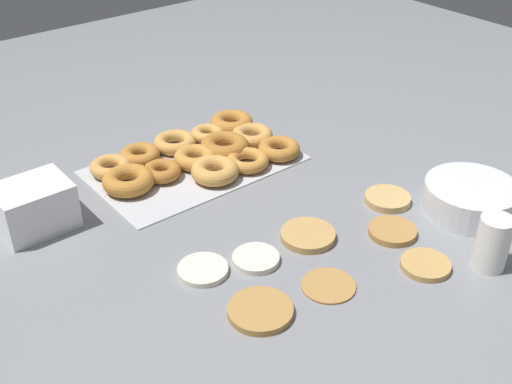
{
  "coord_description": "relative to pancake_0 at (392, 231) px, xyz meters",
  "views": [
    {
      "loc": [
        0.71,
        0.78,
        0.76
      ],
      "look_at": [
        -0.0,
        -0.11,
        0.04
      ],
      "focal_mm": 45.0,
      "sensor_mm": 36.0,
      "label": 1
    }
  ],
  "objects": [
    {
      "name": "pancake_3",
      "position": [
        0.35,
        0.01,
        -0.0
      ],
      "size": [
        0.11,
        0.11,
        0.01
      ],
      "primitive_type": "cylinder",
      "color": "#B27F42",
      "rests_on": "ground_plane"
    },
    {
      "name": "pancake_0",
      "position": [
        0.0,
        0.0,
        0.0
      ],
      "size": [
        0.1,
        0.1,
        0.01
      ],
      "primitive_type": "cylinder",
      "color": "#B27F42",
      "rests_on": "ground_plane"
    },
    {
      "name": "pancake_7",
      "position": [
        0.37,
        -0.14,
        -0.0
      ],
      "size": [
        0.09,
        0.09,
        0.01
      ],
      "primitive_type": "cylinder",
      "color": "silver",
      "rests_on": "ground_plane"
    },
    {
      "name": "pancake_1",
      "position": [
        0.27,
        -0.1,
        -0.0
      ],
      "size": [
        0.09,
        0.09,
        0.01
      ],
      "primitive_type": "cylinder",
      "color": "silver",
      "rests_on": "ground_plane"
    },
    {
      "name": "paper_cup",
      "position": [
        -0.06,
        0.18,
        0.05
      ],
      "size": [
        0.06,
        0.06,
        0.11
      ],
      "color": "white",
      "rests_on": "ground_plane"
    },
    {
      "name": "pancake_6",
      "position": [
        0.03,
        0.11,
        -0.0
      ],
      "size": [
        0.09,
        0.09,
        0.01
      ],
      "primitive_type": "cylinder",
      "color": "tan",
      "rests_on": "ground_plane"
    },
    {
      "name": "pancake_2",
      "position": [
        0.14,
        -0.09,
        0.0
      ],
      "size": [
        0.11,
        0.11,
        0.01
      ],
      "primitive_type": "cylinder",
      "color": "tan",
      "rests_on": "ground_plane"
    },
    {
      "name": "container_stack",
      "position": [
        0.54,
        -0.47,
        0.04
      ],
      "size": [
        0.14,
        0.12,
        0.1
      ],
      "color": "white",
      "rests_on": "ground_plane"
    },
    {
      "name": "batter_bowl",
      "position": [
        -0.19,
        0.04,
        0.03
      ],
      "size": [
        0.19,
        0.19,
        0.06
      ],
      "color": "white",
      "rests_on": "ground_plane"
    },
    {
      "name": "pancake_5",
      "position": [
        0.21,
        0.04,
        -0.0
      ],
      "size": [
        0.1,
        0.1,
        0.01
      ],
      "primitive_type": "cylinder",
      "color": "#B27F42",
      "rests_on": "ground_plane"
    },
    {
      "name": "ground_plane",
      "position": [
        0.16,
        -0.14,
        -0.01
      ],
      "size": [
        3.0,
        3.0,
        0.0
      ],
      "primitive_type": "plane",
      "color": "gray"
    },
    {
      "name": "pancake_4",
      "position": [
        -0.08,
        -0.09,
        0.0
      ],
      "size": [
        0.1,
        0.1,
        0.02
      ],
      "primitive_type": "cylinder",
      "color": "tan",
      "rests_on": "ground_plane"
    },
    {
      "name": "donut_tray",
      "position": [
        0.13,
        -0.48,
        0.01
      ],
      "size": [
        0.48,
        0.3,
        0.04
      ],
      "color": "silver",
      "rests_on": "ground_plane"
    }
  ]
}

